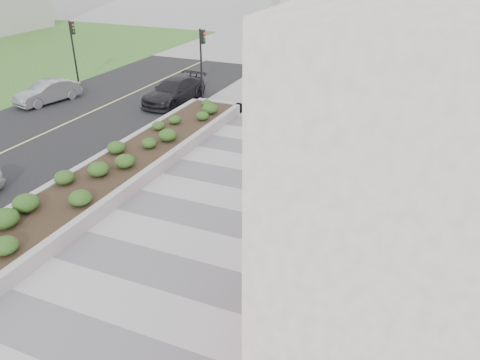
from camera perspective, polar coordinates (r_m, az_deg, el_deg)
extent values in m
plane|color=gray|center=(12.91, -11.51, -15.87)|extent=(160.00, 160.00, 0.00)
cube|color=#A8A8AD|center=(14.86, -5.09, -8.80)|extent=(8.00, 36.00, 0.01)
cube|color=#BEB0A2|center=(17.21, 26.10, 8.51)|extent=(6.00, 24.00, 8.00)
cube|color=red|center=(18.11, 15.21, 2.68)|extent=(0.12, 24.00, 3.00)
cube|color=#9E9EA0|center=(27.33, -2.81, 9.06)|extent=(3.00, 0.30, 0.55)
cube|color=#9E9EA0|center=(21.07, -16.66, 2.32)|extent=(0.30, 18.00, 0.55)
cube|color=#9E9EA0|center=(19.56, -10.46, 1.09)|extent=(0.30, 18.00, 0.55)
cube|color=#2D2116|center=(20.30, -13.67, 1.67)|extent=(2.40, 17.40, 0.50)
cube|color=black|center=(24.63, -25.99, 3.55)|extent=(10.00, 40.00, 0.00)
cylinder|color=black|center=(29.05, -4.75, 13.82)|extent=(0.12, 0.12, 4.20)
cube|color=black|center=(28.64, -4.54, 17.01)|extent=(0.18, 0.28, 0.80)
cylinder|color=black|center=(33.86, -19.57, 14.30)|extent=(0.12, 0.12, 4.20)
cube|color=black|center=(33.46, -19.78, 17.04)|extent=(0.18, 0.28, 0.80)
cylinder|color=#595654|center=(14.67, -3.33, -9.28)|extent=(0.44, 0.44, 0.01)
cube|color=black|center=(19.16, 6.96, 0.08)|extent=(0.39, 0.75, 0.02)
imported|color=#28292E|center=(18.84, 7.09, 2.09)|extent=(0.55, 0.37, 1.46)
sphere|color=#1C2AEF|center=(18.56, 7.21, 4.02)|extent=(0.23, 0.23, 0.23)
imported|color=gray|center=(30.83, -22.40, 9.89)|extent=(2.26, 4.17, 1.30)
imported|color=black|center=(28.84, -8.04, 10.70)|extent=(2.36, 5.03, 1.42)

